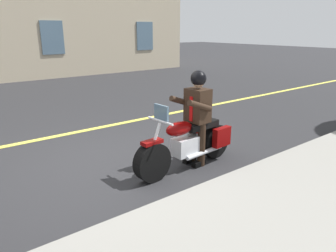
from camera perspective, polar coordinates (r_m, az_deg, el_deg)
ground_plane at (r=6.23m, az=-10.30°, el=-5.96°), size 80.00×80.00×0.00m
lane_center_stripe at (r=7.96m, az=-16.98°, el=-1.23°), size 60.00×0.16×0.01m
motorcycle_main at (r=5.67m, az=3.82°, el=-3.14°), size 2.22×0.69×1.26m
rider_main at (r=5.63m, az=5.27°, el=2.90°), size 0.65×0.58×1.74m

